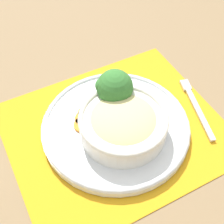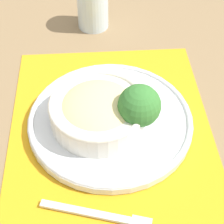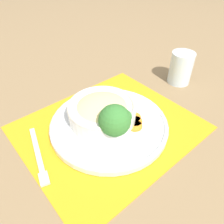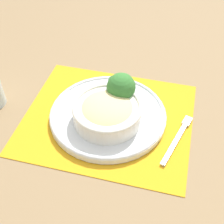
% 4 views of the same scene
% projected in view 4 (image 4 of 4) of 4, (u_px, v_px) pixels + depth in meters
% --- Properties ---
extents(ground_plane, '(4.00, 4.00, 0.00)m').
position_uv_depth(ground_plane, '(108.00, 118.00, 0.86)').
color(ground_plane, '#8C704C').
extents(placemat, '(0.47, 0.41, 0.00)m').
position_uv_depth(placemat, '(108.00, 118.00, 0.86)').
color(placemat, orange).
rests_on(placemat, ground_plane).
extents(plate, '(0.32, 0.32, 0.02)m').
position_uv_depth(plate, '(108.00, 114.00, 0.85)').
color(plate, silver).
rests_on(plate, placemat).
extents(bowl, '(0.18, 0.18, 0.06)m').
position_uv_depth(bowl, '(107.00, 111.00, 0.81)').
color(bowl, silver).
rests_on(bowl, plate).
extents(broccoli_floret, '(0.08, 0.08, 0.10)m').
position_uv_depth(broccoli_floret, '(121.00, 87.00, 0.84)').
color(broccoli_floret, '#759E51').
rests_on(broccoli_floret, plate).
extents(carrot_slice_near, '(0.04, 0.04, 0.01)m').
position_uv_depth(carrot_slice_near, '(99.00, 97.00, 0.89)').
color(carrot_slice_near, orange).
rests_on(carrot_slice_near, plate).
extents(carrot_slice_middle, '(0.04, 0.04, 0.01)m').
position_uv_depth(carrot_slice_middle, '(94.00, 99.00, 0.89)').
color(carrot_slice_middle, orange).
rests_on(carrot_slice_middle, plate).
extents(carrot_slice_far, '(0.04, 0.04, 0.01)m').
position_uv_depth(carrot_slice_far, '(89.00, 101.00, 0.88)').
color(carrot_slice_far, orange).
rests_on(carrot_slice_far, plate).
extents(fork, '(0.06, 0.18, 0.01)m').
position_uv_depth(fork, '(179.00, 135.00, 0.81)').
color(fork, silver).
rests_on(fork, placemat).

